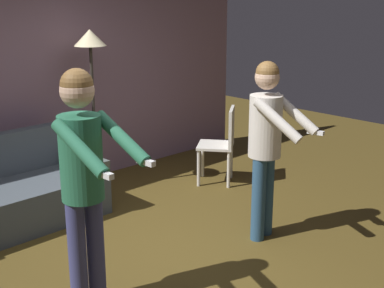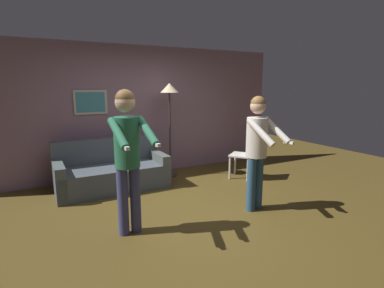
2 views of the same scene
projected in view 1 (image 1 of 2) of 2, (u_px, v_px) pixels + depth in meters
The scene contains 7 objects.
ground_plane at pixel (160, 254), 4.78m from camera, with size 12.00×12.00×0.00m, color #52411A.
back_wall_assembly at pixel (29, 81), 5.94m from camera, with size 6.40×0.09×2.60m.
couch at pixel (5, 200), 5.28m from camera, with size 1.91×0.87×0.87m.
torchiere_lamp at pixel (91, 56), 5.90m from camera, with size 0.36×0.36×1.86m.
person_standing_left at pixel (83, 168), 3.69m from camera, with size 0.46×0.71×1.78m.
person_standing_right at pixel (267, 135), 4.84m from camera, with size 0.51×0.62×1.68m.
dining_chair_distant at pixel (223, 141), 6.44m from camera, with size 0.59×0.59×0.93m.
Camera 1 is at (-2.79, -3.31, 2.26)m, focal length 50.00 mm.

